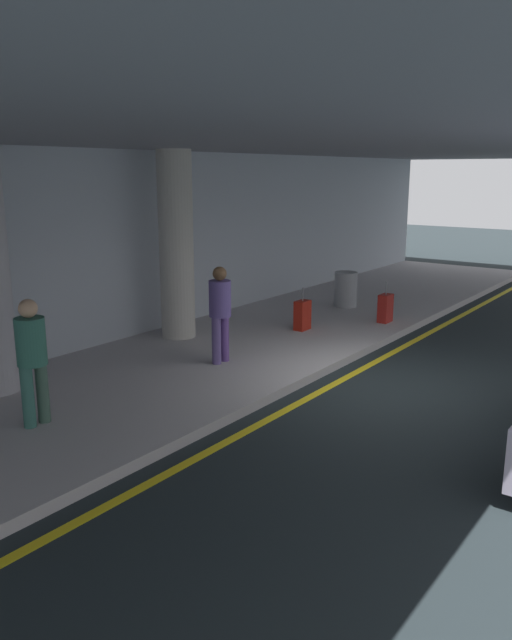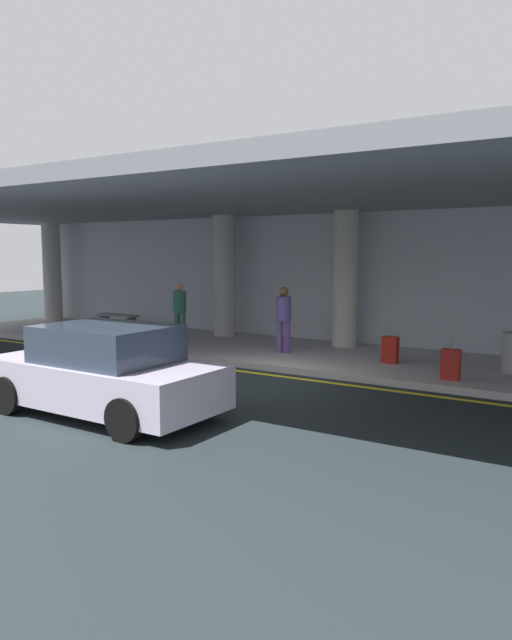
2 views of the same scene
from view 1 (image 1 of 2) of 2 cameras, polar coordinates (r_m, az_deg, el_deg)
ground_plane at (r=10.39m, az=11.21°, el=-5.96°), size 60.00×60.00×0.00m
sidewalk at (r=11.94m, az=-2.34°, el=-2.79°), size 26.00×4.20×0.15m
lane_stripe_yellow at (r=10.67m, az=7.99°, el=-5.30°), size 26.00×0.14×0.01m
support_column_center at (r=12.42m, az=-7.24°, el=6.70°), size 0.67×0.67×3.65m
ceiling_overhang at (r=11.17m, az=-0.45°, el=16.22°), size 28.00×13.20×0.30m
terminal_back_wall at (r=13.08m, az=-10.18°, el=6.60°), size 26.00×0.30×3.80m
traveler_with_luggage at (r=8.55m, az=-19.67°, el=-2.92°), size 0.38×0.38×1.68m
person_waiting_for_ride at (r=10.74m, az=-3.28°, el=1.08°), size 0.38×0.38×1.68m
suitcase_upright_primary at (r=13.14m, az=4.23°, el=0.44°), size 0.36×0.22×0.90m
suitcase_upright_secondary at (r=14.07m, az=11.65°, el=1.06°), size 0.36×0.22×0.90m
trash_bin_steel at (r=15.53m, az=8.14°, el=2.77°), size 0.56×0.56×0.85m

